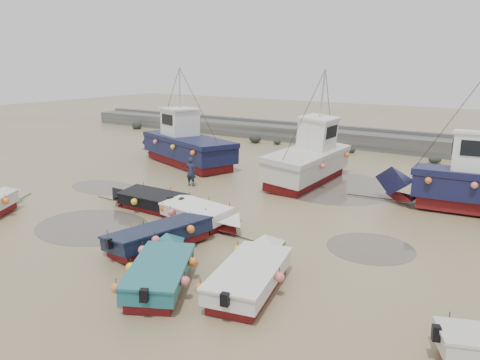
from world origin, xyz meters
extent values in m
plane|color=#94825B|center=(0.00, 0.00, 0.00)|extent=(120.00, 120.00, 0.00)
cube|color=slate|center=(0.00, 22.00, 0.60)|extent=(60.00, 2.20, 1.20)
cube|color=slate|center=(0.00, 23.21, 1.32)|extent=(60.00, 0.60, 0.25)
ellipsoid|color=black|center=(5.10, 19.02, 0.29)|extent=(0.84, 0.86, 0.51)
ellipsoid|color=black|center=(-5.07, 20.46, 0.35)|extent=(0.99, 0.80, 0.58)
ellipsoid|color=black|center=(-23.51, 19.66, 0.23)|extent=(0.65, 0.64, 0.43)
ellipsoid|color=black|center=(-4.31, 20.27, 0.21)|extent=(0.61, 0.53, 0.32)
ellipsoid|color=black|center=(-9.17, 19.34, 0.38)|extent=(1.09, 0.88, 0.72)
ellipsoid|color=black|center=(-7.25, 19.65, 0.23)|extent=(0.65, 0.60, 0.37)
ellipsoid|color=black|center=(-0.92, 19.60, 0.22)|extent=(0.64, 0.62, 0.48)
ellipsoid|color=black|center=(-23.42, 19.80, 0.38)|extent=(1.10, 0.87, 0.86)
cylinder|color=#534B42|center=(-4.17, -1.67, 0.00)|extent=(5.01, 5.01, 0.01)
cylinder|color=#534B42|center=(6.24, 2.42, 0.00)|extent=(3.22, 3.22, 0.01)
cylinder|color=#534B42|center=(-8.62, 2.76, 0.00)|extent=(4.13, 4.13, 0.01)
cylinder|color=#534B42|center=(2.03, 9.79, 0.00)|extent=(6.42, 6.42, 0.01)
pyramid|color=beige|center=(-9.73, -1.93, 0.98)|extent=(1.67, 1.36, 0.90)
cylinder|color=black|center=(-10.20, -1.09, 0.03)|extent=(1.01, 1.76, 0.04)
sphere|color=orange|center=(-8.19, -2.89, 0.63)|extent=(0.30, 0.30, 0.30)
cube|color=maroon|center=(-0.20, -1.85, 0.15)|extent=(2.14, 3.75, 0.30)
cube|color=black|center=(-0.20, -1.85, 0.53)|extent=(2.44, 4.06, 0.45)
pyramid|color=black|center=(0.27, 0.35, 0.98)|extent=(1.79, 1.05, 0.90)
cube|color=brown|center=(-0.20, -1.85, 0.69)|extent=(1.98, 3.40, 0.10)
cube|color=black|center=(-0.20, -1.85, 0.78)|extent=(2.52, 4.16, 0.07)
cube|color=black|center=(-0.62, -3.78, 0.70)|extent=(0.25, 0.22, 0.35)
cylinder|color=black|center=(0.47, 1.25, 0.03)|extent=(0.46, 1.96, 0.04)
sphere|color=orange|center=(-1.46, -3.12, 0.63)|extent=(0.30, 0.30, 0.30)
sphere|color=orange|center=(0.57, -2.79, 0.63)|extent=(0.30, 0.30, 0.30)
sphere|color=orange|center=(-1.14, -1.65, 0.63)|extent=(0.30, 0.30, 0.30)
sphere|color=orange|center=(0.89, -1.31, 0.63)|extent=(0.30, 0.30, 0.30)
sphere|color=orange|center=(-0.82, -0.17, 0.63)|extent=(0.30, 0.30, 0.30)
cube|color=maroon|center=(1.97, -4.21, 0.15)|extent=(2.65, 3.33, 0.30)
cube|color=#1C5E67|center=(1.97, -4.21, 0.53)|extent=(2.96, 3.64, 0.45)
pyramid|color=#1C5E67|center=(0.98, -2.46, 0.98)|extent=(1.68, 1.37, 0.90)
cube|color=brown|center=(1.97, -4.21, 0.69)|extent=(2.44, 3.03, 0.10)
cube|color=#1C5E67|center=(1.97, -4.21, 0.78)|extent=(3.05, 3.74, 0.07)
cube|color=black|center=(2.82, -5.73, 0.70)|extent=(0.28, 0.26, 0.35)
cylinder|color=black|center=(0.55, -1.71, 0.03)|extent=(1.02, 1.76, 0.04)
sphere|color=orange|center=(1.85, -5.80, 0.63)|extent=(0.30, 0.30, 0.30)
sphere|color=orange|center=(3.06, -4.36, 0.63)|extent=(0.30, 0.30, 0.30)
sphere|color=orange|center=(1.20, -4.65, 0.63)|extent=(0.30, 0.30, 0.30)
sphere|color=orange|center=(2.41, -3.20, 0.63)|extent=(0.30, 0.30, 0.30)
sphere|color=orange|center=(0.55, -3.50, 0.63)|extent=(0.30, 0.30, 0.30)
cube|color=black|center=(9.64, -3.42, 0.70)|extent=(0.25, 0.27, 0.35)
sphere|color=orange|center=(9.76, -2.50, 0.63)|extent=(0.30, 0.30, 0.30)
cube|color=maroon|center=(-3.50, 1.33, 0.15)|extent=(3.04, 1.11, 0.30)
cube|color=black|center=(-3.50, 1.33, 0.53)|extent=(3.26, 1.30, 0.45)
pyramid|color=black|center=(-5.47, 1.32, 0.98)|extent=(0.72, 1.29, 0.90)
cube|color=brown|center=(-3.50, 1.33, 0.69)|extent=(2.74, 1.04, 0.10)
cube|color=black|center=(-3.50, 1.33, 0.78)|extent=(3.33, 1.35, 0.07)
cube|color=black|center=(-1.79, 1.34, 0.70)|extent=(0.18, 0.22, 0.35)
cylinder|color=black|center=(-6.33, 1.32, 0.03)|extent=(2.00, 0.05, 0.04)
sphere|color=orange|center=(-2.20, 0.58, 0.63)|extent=(0.30, 0.30, 0.30)
sphere|color=orange|center=(-3.07, 2.10, 0.63)|extent=(0.30, 0.30, 0.30)
sphere|color=orange|center=(-3.92, 0.57, 0.63)|extent=(0.30, 0.30, 0.30)
sphere|color=orange|center=(-4.79, 2.09, 0.63)|extent=(0.30, 0.30, 0.30)
cube|color=maroon|center=(-0.75, 0.98, 0.15)|extent=(2.98, 1.59, 0.30)
cube|color=silver|center=(-0.75, 0.98, 0.53)|extent=(3.21, 1.83, 0.45)
pyramid|color=silver|center=(1.10, 0.70, 0.98)|extent=(0.91, 1.49, 0.90)
cube|color=brown|center=(-0.75, 0.98, 0.69)|extent=(2.69, 1.48, 0.10)
cube|color=silver|center=(-0.75, 0.98, 0.78)|extent=(3.29, 1.89, 0.07)
cube|color=black|center=(-2.32, 1.21, 0.70)|extent=(0.21, 0.24, 0.35)
cylinder|color=black|center=(1.92, 0.58, 0.03)|extent=(1.98, 0.33, 0.04)
sphere|color=orange|center=(-1.83, 1.97, 0.63)|extent=(0.30, 0.30, 0.30)
sphere|color=orange|center=(-1.47, 0.26, 0.63)|extent=(0.30, 0.30, 0.30)
sphere|color=orange|center=(-0.63, 1.79, 0.63)|extent=(0.30, 0.30, 0.30)
sphere|color=orange|center=(-0.27, 0.08, 0.63)|extent=(0.30, 0.30, 0.30)
sphere|color=orange|center=(0.56, 1.61, 0.63)|extent=(0.30, 0.30, 0.30)
cube|color=maroon|center=(4.32, -2.88, 0.15)|extent=(2.06, 3.58, 0.30)
cube|color=silver|center=(4.32, -2.88, 0.53)|extent=(2.35, 3.88, 0.45)
pyramid|color=silver|center=(3.84, -0.78, 0.98)|extent=(1.71, 1.05, 0.90)
cube|color=brown|center=(4.32, -2.88, 0.69)|extent=(1.91, 3.25, 0.10)
cube|color=silver|center=(4.32, -2.88, 0.78)|extent=(2.43, 3.97, 0.07)
cube|color=black|center=(4.74, -4.72, 0.70)|extent=(0.25, 0.22, 0.35)
cylinder|color=black|center=(3.64, 0.10, 0.03)|extent=(0.48, 1.96, 0.04)
sphere|color=orange|center=(3.75, -4.49, 0.63)|extent=(0.30, 0.30, 0.30)
sphere|color=orange|center=(5.21, -2.68, 0.63)|extent=(0.30, 0.30, 0.30)
sphere|color=orange|center=(3.11, -1.68, 0.63)|extent=(0.30, 0.30, 0.30)
cube|color=maroon|center=(-8.42, 9.70, 0.28)|extent=(7.42, 4.55, 0.55)
cube|color=#101537|center=(-8.42, 9.70, 1.02)|extent=(8.04, 5.11, 0.95)
pyramid|color=#101537|center=(-12.50, 11.19, 1.72)|extent=(2.25, 3.00, 1.40)
cube|color=brown|center=(-8.42, 9.70, 1.54)|extent=(7.84, 4.95, 0.08)
cube|color=#101537|center=(-8.42, 9.70, 1.68)|extent=(8.22, 5.21, 0.30)
cube|color=white|center=(-9.40, 10.06, 2.65)|extent=(2.52, 2.45, 1.70)
cube|color=white|center=(-9.40, 10.06, 3.56)|extent=(2.72, 2.64, 0.12)
cube|color=black|center=(-10.35, 10.41, 2.91)|extent=(0.59, 1.52, 0.68)
cylinder|color=#B7B7B2|center=(-9.40, 10.06, 4.92)|extent=(0.10, 0.10, 2.60)
cylinder|color=black|center=(-13.60, 11.58, 0.03)|extent=(2.84, 1.07, 0.05)
sphere|color=#DD6969|center=(-6.09, 7.30, 1.38)|extent=(0.30, 0.30, 0.30)
sphere|color=#DD6969|center=(-6.23, 10.46, 1.38)|extent=(0.30, 0.30, 0.30)
sphere|color=#DD6969|center=(-8.36, 8.13, 1.38)|extent=(0.30, 0.30, 0.30)
sphere|color=#DD6969|center=(-8.49, 11.28, 1.38)|extent=(0.30, 0.30, 0.30)
sphere|color=#DD6969|center=(-10.62, 8.95, 1.38)|extent=(0.30, 0.30, 0.30)
sphere|color=#DD6969|center=(-10.76, 12.11, 1.38)|extent=(0.30, 0.30, 0.30)
cube|color=maroon|center=(0.07, 9.73, 0.28)|extent=(2.02, 6.30, 0.55)
cube|color=beige|center=(0.07, 9.73, 1.02)|extent=(2.37, 6.77, 0.95)
pyramid|color=beige|center=(0.04, 13.65, 1.72)|extent=(2.32, 1.44, 1.40)
cube|color=brown|center=(0.07, 9.73, 1.54)|extent=(2.27, 6.61, 0.08)
cube|color=beige|center=(0.07, 9.73, 1.68)|extent=(2.41, 6.92, 0.30)
cube|color=white|center=(0.07, 10.65, 2.65)|extent=(1.63, 2.01, 1.70)
cube|color=white|center=(0.07, 10.65, 3.56)|extent=(1.76, 2.17, 0.12)
cube|color=black|center=(0.06, 11.67, 2.91)|extent=(1.37, 0.06, 0.68)
cylinder|color=#B7B7B2|center=(0.07, 10.65, 4.92)|extent=(0.10, 0.10, 2.60)
cylinder|color=black|center=(0.03, 14.76, 0.03)|extent=(0.07, 3.00, 0.05)
sphere|color=#DD6969|center=(-1.18, 7.03, 1.38)|extent=(0.30, 0.30, 0.30)
sphere|color=#DD6969|center=(1.36, 8.84, 1.38)|extent=(0.30, 0.30, 0.30)
sphere|color=#DD6969|center=(-1.21, 10.61, 1.38)|extent=(0.30, 0.30, 0.30)
sphere|color=#DD6969|center=(1.33, 12.42, 1.38)|extent=(0.30, 0.30, 0.30)
pyramid|color=#121434|center=(5.59, 8.90, 1.72)|extent=(1.69, 2.66, 1.40)
cube|color=white|center=(8.65, 9.23, 2.65)|extent=(2.18, 1.97, 1.70)
cube|color=white|center=(8.65, 9.23, 3.56)|extent=(2.35, 2.13, 0.12)
cube|color=black|center=(7.63, 9.12, 2.91)|extent=(0.21, 1.49, 0.68)
cylinder|color=black|center=(4.47, 8.77, 0.03)|extent=(2.99, 0.38, 0.05)
sphere|color=#DD6969|center=(8.82, 7.87, 1.38)|extent=(0.30, 0.30, 0.30)
sphere|color=#DD6969|center=(7.61, 10.50, 1.38)|extent=(0.30, 0.30, 0.30)
sphere|color=#DD6969|center=(6.99, 7.66, 1.38)|extent=(0.30, 0.30, 0.30)
imported|color=#192138|center=(-4.85, 5.63, 0.00)|extent=(0.62, 0.44, 1.60)
camera|label=1|loc=(11.06, -13.59, 6.68)|focal=35.00mm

